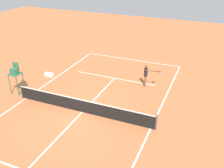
% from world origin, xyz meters
% --- Properties ---
extents(ground_plane, '(60.00, 60.00, 0.00)m').
position_xyz_m(ground_plane, '(0.00, 0.00, 0.00)').
color(ground_plane, '#C66B3D').
extents(court_lines, '(9.51, 20.79, 0.01)m').
position_xyz_m(court_lines, '(0.00, 0.00, 0.00)').
color(court_lines, white).
rests_on(court_lines, ground).
extents(tennis_net, '(10.11, 0.10, 1.07)m').
position_xyz_m(tennis_net, '(0.00, 0.00, 0.50)').
color(tennis_net, '#4C4C51').
rests_on(tennis_net, ground).
extents(player_serving, '(1.34, 0.46, 1.82)m').
position_xyz_m(player_serving, '(-2.83, -5.35, 1.09)').
color(player_serving, brown).
rests_on(player_serving, ground).
extents(tennis_ball, '(0.07, 0.07, 0.07)m').
position_xyz_m(tennis_ball, '(-2.63, -4.65, 0.03)').
color(tennis_ball, '#CCE033').
rests_on(tennis_ball, ground).
extents(umpire_chair, '(0.80, 0.80, 2.41)m').
position_xyz_m(umpire_chair, '(5.80, -0.50, 1.61)').
color(umpire_chair, '#2D6B4C').
rests_on(umpire_chair, ground).
extents(equipment_bag, '(0.76, 0.32, 0.30)m').
position_xyz_m(equipment_bag, '(5.40, -3.88, 0.15)').
color(equipment_bag, white).
rests_on(equipment_bag, ground).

